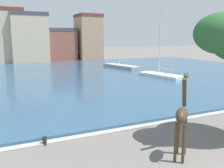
{
  "coord_description": "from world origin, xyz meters",
  "views": [
    {
      "loc": [
        -8.98,
        -5.73,
        5.76
      ],
      "look_at": [
        -0.52,
        12.0,
        2.2
      ],
      "focal_mm": 40.64,
      "sensor_mm": 36.0,
      "label": 1
    }
  ],
  "objects_px": {
    "giraffe_statue": "(182,116)",
    "sailboat_grey": "(118,67)",
    "mooring_bollard": "(45,141)",
    "sailboat_white": "(158,76)"
  },
  "relations": [
    {
      "from": "sailboat_grey",
      "to": "mooring_bollard",
      "type": "height_order",
      "value": "sailboat_grey"
    },
    {
      "from": "sailboat_grey",
      "to": "sailboat_white",
      "type": "xyz_separation_m",
      "value": [
        0.08,
        -12.45,
        -0.04
      ]
    },
    {
      "from": "sailboat_grey",
      "to": "sailboat_white",
      "type": "relative_size",
      "value": 1.05
    },
    {
      "from": "sailboat_white",
      "to": "mooring_bollard",
      "type": "height_order",
      "value": "sailboat_white"
    },
    {
      "from": "giraffe_statue",
      "to": "sailboat_grey",
      "type": "relative_size",
      "value": 0.42
    },
    {
      "from": "giraffe_statue",
      "to": "mooring_bollard",
      "type": "relative_size",
      "value": 8.2
    },
    {
      "from": "giraffe_statue",
      "to": "sailboat_grey",
      "type": "height_order",
      "value": "sailboat_grey"
    },
    {
      "from": "sailboat_white",
      "to": "mooring_bollard",
      "type": "distance_m",
      "value": 25.65
    },
    {
      "from": "sailboat_white",
      "to": "mooring_bollard",
      "type": "bearing_deg",
      "value": -139.22
    },
    {
      "from": "sailboat_grey",
      "to": "mooring_bollard",
      "type": "bearing_deg",
      "value": -123.52
    }
  ]
}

